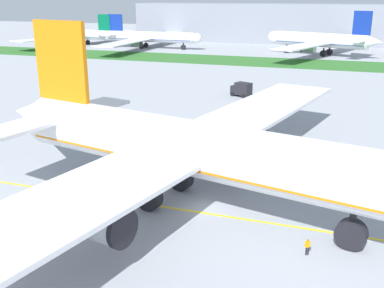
{
  "coord_description": "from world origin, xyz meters",
  "views": [
    {
      "loc": [
        13.36,
        -43.23,
        21.96
      ],
      "look_at": [
        -4.47,
        8.85,
        4.16
      ],
      "focal_mm": 43.22,
      "sensor_mm": 36.0,
      "label": 1
    }
  ],
  "objects_px": {
    "airliner_foreground": "(187,148)",
    "parked_airliner_far_left": "(80,34)",
    "parked_airliner_far_centre": "(148,37)",
    "parked_airliner_far_right": "(322,40)",
    "ground_crew_wingwalker_port": "(308,245)",
    "service_truck_baggage_loader": "(242,89)"
  },
  "relations": [
    {
      "from": "service_truck_baggage_loader",
      "to": "parked_airliner_far_left",
      "type": "bearing_deg",
      "value": 137.58
    },
    {
      "from": "ground_crew_wingwalker_port",
      "to": "airliner_foreground",
      "type": "bearing_deg",
      "value": 154.94
    },
    {
      "from": "ground_crew_wingwalker_port",
      "to": "service_truck_baggage_loader",
      "type": "height_order",
      "value": "service_truck_baggage_loader"
    },
    {
      "from": "airliner_foreground",
      "to": "parked_airliner_far_centre",
      "type": "relative_size",
      "value": 1.13
    },
    {
      "from": "parked_airliner_far_left",
      "to": "parked_airliner_far_right",
      "type": "bearing_deg",
      "value": -3.17
    },
    {
      "from": "airliner_foreground",
      "to": "parked_airliner_far_left",
      "type": "distance_m",
      "value": 178.85
    },
    {
      "from": "parked_airliner_far_right",
      "to": "service_truck_baggage_loader",
      "type": "bearing_deg",
      "value": -98.05
    },
    {
      "from": "parked_airliner_far_left",
      "to": "parked_airliner_far_centre",
      "type": "bearing_deg",
      "value": -6.47
    },
    {
      "from": "ground_crew_wingwalker_port",
      "to": "service_truck_baggage_loader",
      "type": "xyz_separation_m",
      "value": [
        -20.77,
        63.89,
        0.71
      ]
    },
    {
      "from": "parked_airliner_far_right",
      "to": "ground_crew_wingwalker_port",
      "type": "bearing_deg",
      "value": -86.42
    },
    {
      "from": "service_truck_baggage_loader",
      "to": "parked_airliner_far_right",
      "type": "distance_m",
      "value": 83.05
    },
    {
      "from": "ground_crew_wingwalker_port",
      "to": "parked_airliner_far_centre",
      "type": "xyz_separation_m",
      "value": [
        -81.1,
        147.93,
        3.79
      ]
    },
    {
      "from": "airliner_foreground",
      "to": "service_truck_baggage_loader",
      "type": "xyz_separation_m",
      "value": [
        -7.26,
        57.58,
        -4.81
      ]
    },
    {
      "from": "parked_airliner_far_left",
      "to": "service_truck_baggage_loader",
      "type": "bearing_deg",
      "value": -42.42
    },
    {
      "from": "service_truck_baggage_loader",
      "to": "parked_airliner_far_right",
      "type": "xyz_separation_m",
      "value": [
        11.62,
        82.14,
        3.97
      ]
    },
    {
      "from": "parked_airliner_far_left",
      "to": "parked_airliner_far_right",
      "type": "relative_size",
      "value": 1.05
    },
    {
      "from": "ground_crew_wingwalker_port",
      "to": "parked_airliner_far_right",
      "type": "bearing_deg",
      "value": 93.58
    },
    {
      "from": "ground_crew_wingwalker_port",
      "to": "service_truck_baggage_loader",
      "type": "distance_m",
      "value": 67.18
    },
    {
      "from": "service_truck_baggage_loader",
      "to": "parked_airliner_far_centre",
      "type": "relative_size",
      "value": 0.07
    },
    {
      "from": "ground_crew_wingwalker_port",
      "to": "parked_airliner_far_centre",
      "type": "relative_size",
      "value": 0.02
    },
    {
      "from": "parked_airliner_far_centre",
      "to": "parked_airliner_far_right",
      "type": "height_order",
      "value": "parked_airliner_far_right"
    },
    {
      "from": "service_truck_baggage_loader",
      "to": "parked_airliner_far_left",
      "type": "height_order",
      "value": "parked_airliner_far_left"
    }
  ]
}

